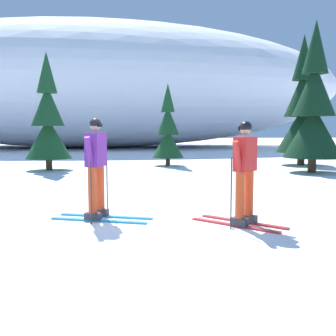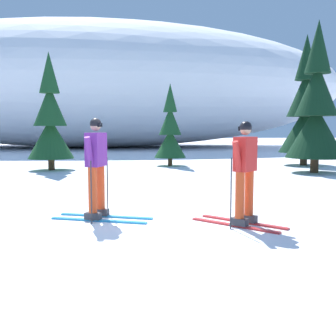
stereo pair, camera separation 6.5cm
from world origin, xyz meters
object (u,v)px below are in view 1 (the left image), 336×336
(pine_tree_right, at_px, (314,110))
(pine_tree_far_right, at_px, (302,111))
(skier_purple_jacket, at_px, (96,166))
(pine_tree_center_right, at_px, (168,132))
(skier_red_jacket, at_px, (244,171))
(pine_tree_center_left, at_px, (48,121))

(pine_tree_right, xyz_separation_m, pine_tree_far_right, (0.88, 3.01, 0.07))
(skier_purple_jacket, xyz_separation_m, pine_tree_center_right, (2.30, 10.44, 0.52))
(pine_tree_right, bearing_deg, pine_tree_far_right, 73.76)
(skier_red_jacket, distance_m, pine_tree_far_right, 12.38)
(pine_tree_center_left, height_order, pine_tree_right, pine_tree_right)
(pine_tree_center_right, distance_m, pine_tree_far_right, 5.98)
(pine_tree_right, bearing_deg, skier_red_jacket, -121.48)
(skier_purple_jacket, distance_m, pine_tree_right, 10.34)
(pine_tree_center_left, height_order, pine_tree_far_right, pine_tree_far_right)
(skier_purple_jacket, relative_size, pine_tree_right, 0.33)
(pine_tree_center_right, height_order, pine_tree_right, pine_tree_right)
(skier_red_jacket, relative_size, pine_tree_center_right, 0.49)
(skier_purple_jacket, distance_m, skier_red_jacket, 2.60)
(skier_purple_jacket, bearing_deg, pine_tree_center_left, 105.57)
(skier_purple_jacket, relative_size, pine_tree_center_right, 0.51)
(pine_tree_center_left, height_order, pine_tree_center_right, pine_tree_center_left)
(skier_purple_jacket, height_order, pine_tree_center_left, pine_tree_center_left)
(pine_tree_center_left, distance_m, pine_tree_far_right, 10.79)
(skier_purple_jacket, bearing_deg, skier_red_jacket, -16.02)
(pine_tree_center_right, relative_size, pine_tree_far_right, 0.63)
(pine_tree_right, distance_m, pine_tree_far_right, 3.13)
(pine_tree_center_left, xyz_separation_m, pine_tree_right, (9.84, -1.82, 0.40))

